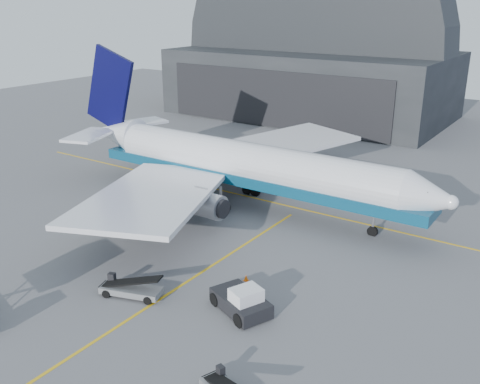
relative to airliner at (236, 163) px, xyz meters
The scene contains 7 objects.
ground 19.55m from the airliner, 69.26° to the right, with size 200.00×200.00×0.00m, color #565659.
taxi_lines 9.58m from the airliner, 37.29° to the right, with size 80.00×42.12×0.02m.
hangar 49.81m from the airliner, 107.94° to the left, with size 50.00×28.30×28.00m.
airliner is the anchor object (origin of this frame).
pushback_tug 22.06m from the airliner, 54.41° to the right, with size 5.20×4.13×2.12m.
belt_loader_a 21.44m from the airliner, 77.43° to the right, with size 5.01×2.93×1.88m.
traffic_cone 17.87m from the airliner, 52.89° to the right, with size 0.36×0.36×0.52m.
Camera 1 is at (24.30, -27.17, 20.92)m, focal length 40.00 mm.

